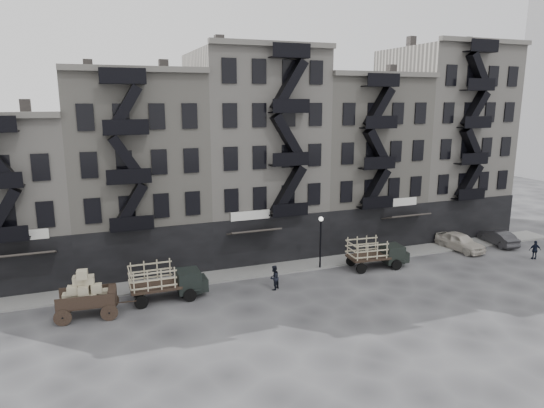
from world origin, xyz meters
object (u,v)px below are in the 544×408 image
object	(u,v)px
stake_truck_east	(376,251)
policeman	(535,250)
wagon	(84,290)
pedestrian_mid	(274,278)
car_far	(498,238)
stake_truck_west	(166,279)
car_east	(460,242)

from	to	relation	value
stake_truck_east	policeman	size ratio (longest dim) A/B	3.12
stake_truck_east	policeman	xyz separation A→B (m)	(13.65, -2.95, -0.59)
wagon	policeman	bearing A→B (deg)	2.75
stake_truck_east	pedestrian_mid	xyz separation A→B (m)	(-9.22, -1.32, -0.51)
wagon	car_far	bearing A→B (deg)	9.59
stake_truck_east	pedestrian_mid	bearing A→B (deg)	-167.06
stake_truck_east	wagon	bearing A→B (deg)	-171.75
stake_truck_west	policeman	size ratio (longest dim) A/B	3.17
wagon	stake_truck_west	size ratio (longest dim) A/B	0.75
stake_truck_east	car_far	distance (m)	14.04
stake_truck_east	car_far	xyz separation A→B (m)	(13.97, 1.29, -0.71)
car_far	policeman	xyz separation A→B (m)	(-0.32, -4.25, 0.12)
stake_truck_east	pedestrian_mid	size ratio (longest dim) A/B	2.83
wagon	car_far	size ratio (longest dim) A/B	0.93
policeman	wagon	bearing A→B (deg)	21.83
car_far	policeman	distance (m)	4.26
stake_truck_west	policeman	bearing A→B (deg)	-5.08
wagon	car_east	world-z (taller)	wagon
policeman	stake_truck_west	bearing A→B (deg)	19.49
car_east	pedestrian_mid	size ratio (longest dim) A/B	2.63
wagon	car_far	world-z (taller)	wagon
wagon	car_far	distance (m)	35.74
stake_truck_west	stake_truck_east	world-z (taller)	stake_truck_west
stake_truck_west	car_east	xyz separation A→B (m)	(26.10, 1.60, -0.66)
stake_truck_west	pedestrian_mid	xyz separation A→B (m)	(7.36, -1.01, -0.57)
wagon	pedestrian_mid	distance (m)	12.47
car_east	pedestrian_mid	distance (m)	18.93
car_far	stake_truck_west	bearing A→B (deg)	9.51
wagon	car_far	xyz separation A→B (m)	(35.63, 2.61, -1.09)
stake_truck_west	car_far	size ratio (longest dim) A/B	1.23
stake_truck_west	car_east	bearing A→B (deg)	3.43
policeman	pedestrian_mid	bearing A→B (deg)	20.40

